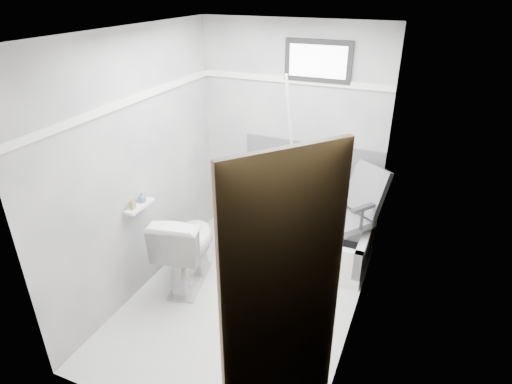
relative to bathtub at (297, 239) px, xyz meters
The scene contains 19 objects.
floor 0.98m from the bathtub, 103.89° to the right, with size 2.60×2.60×0.00m, color white.
ceiling 2.39m from the bathtub, 103.89° to the right, with size 2.60×2.60×0.00m, color silver.
wall_back 1.08m from the bathtub, 121.87° to the left, with size 2.00×0.02×2.40m, color slate.
wall_front 2.45m from the bathtub, 95.89° to the right, with size 2.00×0.02×2.40m, color slate.
wall_left 1.83m from the bathtub, 142.91° to the right, with size 0.02×2.60×2.40m, color slate.
wall_right 1.56m from the bathtub, 50.38° to the right, with size 0.02×2.60×2.40m, color slate.
bathtub is the anchor object (origin of this frame).
office_chair 0.62m from the bathtub, ahead, with size 0.56×0.56×0.98m, color slate, non-canonical shape.
toilet 1.21m from the bathtub, 135.62° to the right, with size 0.46×0.83×0.81m, color white.
door 2.46m from the bathtub, 71.25° to the right, with size 0.78×0.78×2.00m, color brown, non-canonical shape.
window 1.84m from the bathtub, 86.78° to the left, with size 0.66×0.04×0.40m, color black, non-canonical shape.
backerboard 0.69m from the bathtub, 86.82° to the left, with size 1.50×0.02×0.78m, color #4C4C4F.
trim_back 1.67m from the bathtub, 122.79° to the left, with size 2.00×0.02×0.06m, color white.
trim_left 2.22m from the bathtub, 142.61° to the right, with size 0.02×2.60×0.06m, color white.
pole 0.86m from the bathtub, 132.60° to the left, with size 0.02×0.02×1.95m, color white.
shelf 1.72m from the bathtub, 137.51° to the right, with size 0.10×0.32×0.03m, color white.
soap_bottle_a 1.80m from the bathtub, 135.68° to the right, with size 0.05×0.05×0.10m, color #95834A.
soap_bottle_b 1.71m from the bathtub, 139.40° to the right, with size 0.08×0.08×0.10m, color slate.
faucet 0.65m from the bathtub, 141.67° to the left, with size 0.26×0.10×0.16m, color silver, non-canonical shape.
Camera 1 is at (1.34, -2.83, 2.73)m, focal length 30.00 mm.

